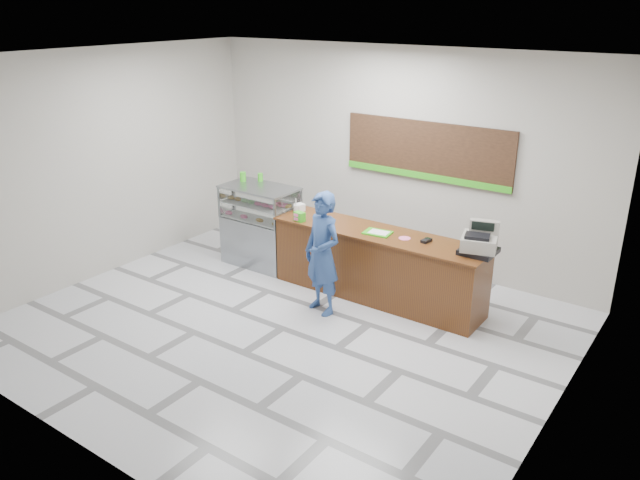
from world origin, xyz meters
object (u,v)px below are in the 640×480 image
Objects in this scene: cash_register at (480,242)px; sales_counter at (377,265)px; display_case at (261,225)px; customer at (322,254)px; serving_tray at (378,233)px.

sales_counter is at bearing 167.01° from cash_register.
customer is at bearing -24.14° from display_case.
cash_register is at bearing -1.89° from serving_tray.
cash_register is 0.33× the size of customer.
customer reaches higher than cash_register.
cash_register is at bearing 2.95° from sales_counter.
serving_tray is (2.24, -0.05, 0.36)m from display_case.
display_case is (-2.22, 0.00, 0.16)m from sales_counter.
customer is (-1.88, -0.89, -0.31)m from cash_register.
serving_tray is at bearing -1.30° from display_case.
serving_tray is (-1.45, -0.13, -0.15)m from cash_register.
display_case is at bearing 165.23° from cash_register.
sales_counter is 5.72× the size of cash_register.
sales_counter is 0.98m from customer.
cash_register reaches higher than display_case.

